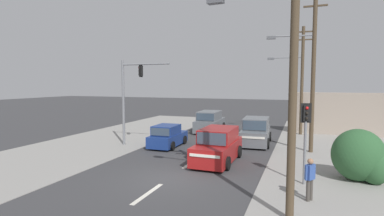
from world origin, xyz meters
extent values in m
plane|color=#3A3A3D|center=(0.00, 0.00, 0.00)|extent=(140.00, 140.00, 0.00)
cube|color=silver|center=(0.00, -2.00, 0.00)|extent=(0.20, 2.40, 0.01)
cube|color=silver|center=(0.00, 3.00, 0.00)|extent=(0.20, 2.40, 0.01)
cube|color=silver|center=(0.00, 8.00, 0.00)|extent=(0.20, 2.40, 0.01)
cube|color=gray|center=(9.00, 2.00, 0.01)|extent=(10.00, 44.00, 0.02)
cube|color=gray|center=(-8.50, 4.00, 0.01)|extent=(8.00, 40.00, 0.02)
cylinder|color=#4C3D2B|center=(5.42, -2.46, 5.05)|extent=(0.26, 0.26, 10.10)
cube|color=#595B60|center=(2.83, -2.22, 7.20)|extent=(0.58, 0.33, 0.18)
cylinder|color=#4C3D2B|center=(6.27, 7.99, 5.12)|extent=(0.26, 0.26, 10.24)
cube|color=#4C3D2B|center=(6.27, 7.99, 9.14)|extent=(1.40, 0.12, 0.10)
cylinder|color=slate|center=(4.98, 7.82, 7.37)|extent=(2.59, 0.43, 0.09)
cube|color=#595B60|center=(3.69, 7.65, 7.30)|extent=(0.59, 0.35, 0.18)
cylinder|color=#4C3D2B|center=(5.59, 14.80, 4.57)|extent=(0.26, 0.26, 9.14)
cube|color=#4C3D2B|center=(5.59, 14.80, 8.69)|extent=(1.80, 0.12, 0.11)
cube|color=#4C3D2B|center=(5.59, 14.80, 8.04)|extent=(1.40, 0.12, 0.10)
cylinder|color=slate|center=(4.30, 14.67, 6.58)|extent=(2.60, 0.35, 0.09)
cube|color=#595B60|center=(3.00, 14.54, 6.51)|extent=(0.59, 0.34, 0.18)
cylinder|color=slate|center=(-6.22, 5.83, 3.00)|extent=(0.18, 0.18, 6.00)
cylinder|color=slate|center=(-4.42, 5.85, 5.70)|extent=(3.60, 0.14, 0.11)
cube|color=black|center=(-4.78, 5.84, 5.25)|extent=(0.20, 0.26, 0.68)
cube|color=black|center=(-4.78, 5.84, 5.25)|extent=(0.04, 0.44, 0.84)
sphere|color=red|center=(-4.90, 5.84, 5.47)|extent=(0.13, 0.13, 0.13)
sphere|color=black|center=(-4.90, 5.84, 5.25)|extent=(0.13, 0.13, 0.13)
sphere|color=black|center=(-4.90, 5.84, 5.03)|extent=(0.13, 0.13, 0.13)
cylinder|color=slate|center=(5.86, 1.34, 1.40)|extent=(0.12, 0.12, 2.80)
cube|color=black|center=(5.86, 1.34, 3.14)|extent=(0.30, 0.26, 0.68)
cube|color=black|center=(5.86, 1.34, 3.14)|extent=(0.43, 0.15, 0.84)
sphere|color=red|center=(5.89, 1.22, 3.36)|extent=(0.13, 0.13, 0.13)
sphere|color=black|center=(5.89, 1.22, 3.14)|extent=(0.13, 0.13, 0.13)
sphere|color=black|center=(5.89, 1.22, 2.92)|extent=(0.13, 0.13, 0.13)
ellipsoid|color=#2D5B33|center=(8.12, 2.77, 1.18)|extent=(2.26, 2.03, 2.36)
ellipsoid|color=#2D5B33|center=(8.74, 2.43, 0.77)|extent=(1.24, 1.13, 1.53)
cube|color=#A39384|center=(11.00, 16.00, 1.80)|extent=(12.00, 1.00, 3.60)
cube|color=maroon|center=(1.31, 3.66, 0.64)|extent=(1.89, 4.52, 1.00)
cube|color=maroon|center=(1.31, 3.86, 1.52)|extent=(1.75, 2.72, 0.76)
cube|color=#384756|center=(1.29, 2.49, 1.52)|extent=(1.58, 0.08, 0.65)
cube|color=#384756|center=(1.32, 5.23, 1.52)|extent=(1.55, 0.08, 0.61)
cube|color=white|center=(1.28, 1.39, 0.86)|extent=(1.56, 0.06, 0.14)
cylinder|color=black|center=(2.21, 2.26, 0.36)|extent=(0.23, 0.72, 0.72)
cylinder|color=black|center=(0.37, 2.28, 0.36)|extent=(0.23, 0.72, 0.72)
cylinder|color=black|center=(2.24, 5.05, 0.36)|extent=(0.23, 0.72, 0.72)
cylinder|color=black|center=(0.40, 5.07, 0.36)|extent=(0.23, 0.72, 0.72)
cube|color=slate|center=(2.57, 9.45, 0.64)|extent=(2.09, 4.60, 1.00)
cube|color=slate|center=(2.56, 9.65, 1.52)|extent=(1.87, 2.79, 0.76)
cube|color=#384756|center=(2.63, 8.29, 1.52)|extent=(1.58, 0.15, 0.65)
cube|color=#384756|center=(2.48, 11.02, 1.52)|extent=(1.55, 0.15, 0.61)
cube|color=white|center=(2.70, 7.19, 0.86)|extent=(1.56, 0.13, 0.14)
cylinder|color=black|center=(3.56, 8.11, 0.36)|extent=(0.26, 0.73, 0.72)
cylinder|color=black|center=(1.73, 8.01, 0.36)|extent=(0.26, 0.73, 0.72)
cylinder|color=black|center=(3.41, 10.90, 0.36)|extent=(0.26, 0.73, 0.72)
cylinder|color=black|center=(1.57, 10.79, 0.36)|extent=(0.26, 0.73, 0.72)
cube|color=slate|center=(-2.16, 13.55, 0.64)|extent=(1.97, 4.55, 1.00)
cube|color=slate|center=(-2.15, 13.35, 1.52)|extent=(1.80, 2.75, 0.76)
cube|color=#384756|center=(-2.19, 14.72, 1.52)|extent=(1.58, 0.10, 0.65)
cube|color=#384756|center=(-2.12, 11.98, 1.52)|extent=(1.55, 0.10, 0.61)
cube|color=white|center=(-2.22, 15.82, 0.86)|extent=(1.56, 0.08, 0.14)
cylinder|color=black|center=(-3.12, 14.92, 0.36)|extent=(0.24, 0.73, 0.72)
cylinder|color=black|center=(-1.28, 14.97, 0.36)|extent=(0.24, 0.73, 0.72)
cylinder|color=black|center=(-3.04, 12.13, 0.36)|extent=(0.24, 0.73, 0.72)
cylinder|color=black|center=(-1.20, 12.19, 0.36)|extent=(0.24, 0.73, 0.72)
cube|color=navy|center=(-3.06, 6.50, 0.51)|extent=(1.66, 3.63, 0.76)
cube|color=navy|center=(-3.05, 6.20, 1.21)|extent=(1.51, 1.93, 0.64)
cube|color=#384756|center=(-3.07, 7.17, 1.21)|extent=(1.36, 0.08, 0.54)
cube|color=#384756|center=(-3.04, 5.23, 1.21)|extent=(1.33, 0.08, 0.51)
cube|color=white|center=(-3.09, 8.32, 0.68)|extent=(1.36, 0.06, 0.14)
cylinder|color=black|center=(-3.88, 7.60, 0.30)|extent=(0.19, 0.60, 0.60)
cylinder|color=black|center=(-2.28, 7.63, 0.30)|extent=(0.19, 0.60, 0.60)
cylinder|color=black|center=(-3.84, 5.37, 0.30)|extent=(0.19, 0.60, 0.60)
cylinder|color=black|center=(-2.24, 5.40, 0.30)|extent=(0.19, 0.60, 0.60)
cylinder|color=#47423D|center=(6.10, -0.49, 0.42)|extent=(0.14, 0.14, 0.84)
cylinder|color=#47423D|center=(5.99, -0.63, 0.42)|extent=(0.14, 0.14, 0.84)
cube|color=#33519E|center=(6.05, -0.56, 1.12)|extent=(0.39, 0.42, 0.56)
sphere|color=#9E7051|center=(6.05, -0.56, 1.52)|extent=(0.22, 0.22, 0.22)
cylinder|color=#33519E|center=(6.18, -0.37, 1.12)|extent=(0.09, 0.09, 0.54)
cylinder|color=#33519E|center=(5.91, -0.75, 1.12)|extent=(0.09, 0.09, 0.54)
camera|label=1|loc=(5.73, -12.28, 4.41)|focal=28.00mm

